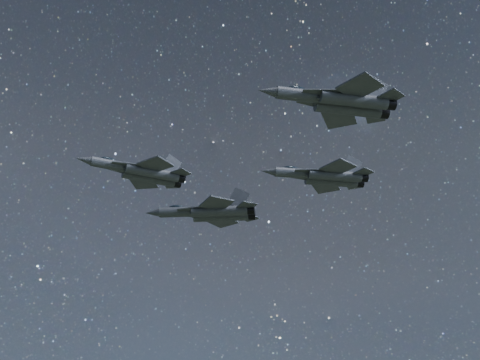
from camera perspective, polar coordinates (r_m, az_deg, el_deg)
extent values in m
cylinder|color=#383C46|center=(83.98, -12.55, 1.44)|extent=(7.19, 2.45, 1.49)
cone|color=#383C46|center=(83.39, -15.60, 2.02)|extent=(2.45, 1.64, 1.33)
ellipsoid|color=#1A252F|center=(84.13, -13.26, 2.01)|extent=(2.39, 1.31, 0.73)
cube|color=#383C46|center=(84.86, -9.30, 0.79)|extent=(7.94, 2.50, 1.24)
cylinder|color=#383C46|center=(83.93, -8.89, 0.75)|extent=(8.13, 2.58, 1.49)
cylinder|color=#383C46|center=(85.58, -9.25, 0.22)|extent=(8.13, 2.58, 1.49)
cylinder|color=black|center=(84.99, -6.06, 0.21)|extent=(1.42, 1.53, 1.37)
cylinder|color=black|center=(86.63, -6.47, -0.31)|extent=(1.42, 1.53, 1.37)
cube|color=#383C46|center=(83.08, -11.21, 1.53)|extent=(5.00, 1.31, 0.11)
cube|color=#383C46|center=(85.33, -11.63, 0.79)|extent=(5.03, 2.60, 0.11)
cube|color=#383C46|center=(82.00, -8.57, 1.56)|extent=(5.41, 5.47, 0.19)
cube|color=#383C46|center=(87.63, -9.77, -0.26)|extent=(4.98, 5.22, 0.19)
cube|color=#383C46|center=(83.92, -6.03, 0.71)|extent=(3.19, 3.23, 0.14)
cube|color=#383C46|center=(87.68, -6.95, -0.47)|extent=(2.93, 3.03, 0.14)
cube|color=#383C46|center=(85.19, -6.98, 1.56)|extent=(3.32, 0.54, 3.39)
cube|color=#383C46|center=(87.23, -7.46, 0.89)|extent=(3.26, 0.87, 3.39)
cylinder|color=#383C46|center=(93.81, -5.72, -3.24)|extent=(8.15, 4.45, 1.70)
cone|color=#383C46|center=(94.85, -8.84, -3.31)|extent=(2.99, 2.35, 1.53)
ellipsoid|color=#1A252F|center=(94.36, -6.49, -2.80)|extent=(2.83, 1.99, 0.84)
cube|color=#383C46|center=(92.97, -2.28, -3.17)|extent=(8.94, 4.69, 1.42)
cylinder|color=#383C46|center=(91.74, -2.09, -3.18)|extent=(9.17, 4.83, 1.70)
cylinder|color=#383C46|center=(93.73, -1.94, -3.70)|extent=(9.17, 4.83, 1.70)
cylinder|color=black|center=(91.32, 1.04, -3.08)|extent=(1.88, 1.97, 1.57)
cylinder|color=black|center=(93.33, 1.13, -3.61)|extent=(1.88, 1.97, 1.57)
cube|color=#383C46|center=(92.10, -4.68, -2.92)|extent=(5.45, 4.00, 0.13)
cube|color=#383C46|center=(94.78, -4.41, -3.63)|extent=(5.79, 2.14, 0.13)
cube|color=#383C46|center=(89.47, -2.42, -2.40)|extent=(4.98, 5.41, 0.22)
cube|color=#383C46|center=(96.24, -1.90, -4.18)|extent=(6.24, 6.14, 0.22)
cube|color=#383C46|center=(90.14, 0.71, -2.61)|extent=(2.91, 3.09, 0.16)
cube|color=#383C46|center=(94.74, 0.91, -3.82)|extent=(3.70, 3.67, 0.16)
cube|color=#383C46|center=(92.03, -0.13, -1.87)|extent=(3.50, 1.79, 3.88)
cube|color=#383C46|center=(94.51, 0.00, -2.55)|extent=(3.70, 1.22, 3.88)
cylinder|color=#383C46|center=(59.43, 6.76, 8.49)|extent=(6.50, 1.88, 1.35)
cone|color=#383C46|center=(58.42, 2.83, 9.00)|extent=(2.17, 1.38, 1.21)
ellipsoid|color=#1A252F|center=(59.52, 5.76, 9.13)|extent=(2.13, 1.08, 0.67)
cube|color=#383C46|center=(60.79, 10.85, 7.89)|extent=(7.19, 1.89, 1.13)
cylinder|color=#383C46|center=(60.04, 11.49, 7.98)|extent=(7.36, 1.95, 1.35)
cylinder|color=#383C46|center=(61.36, 10.89, 7.10)|extent=(7.36, 1.95, 1.35)
cylinder|color=black|center=(61.56, 14.96, 7.46)|extent=(1.23, 1.34, 1.25)
cylinder|color=black|center=(62.85, 14.29, 6.61)|extent=(1.23, 1.34, 1.25)
cube|color=#383C46|center=(58.92, 8.57, 8.84)|extent=(4.59, 2.14, 0.10)
cube|color=#383C46|center=(60.72, 7.85, 7.61)|extent=(4.58, 1.43, 0.10)
cube|color=#383C46|center=(58.53, 12.08, 9.25)|extent=(4.63, 4.82, 0.17)
cube|color=#383C46|center=(63.00, 10.05, 6.25)|extent=(4.87, 4.95, 0.17)
cube|color=#383C46|center=(60.69, 15.09, 8.21)|extent=(2.73, 2.81, 0.13)
cube|color=#383C46|center=(63.65, 13.58, 6.26)|extent=(2.87, 2.92, 0.13)
cube|color=#383C46|center=(61.73, 13.62, 9.03)|extent=(2.99, 0.63, 3.08)
cube|color=#383C46|center=(63.33, 12.83, 7.94)|extent=(3.02, 0.45, 3.08)
cylinder|color=#383C46|center=(83.86, 5.93, 0.68)|extent=(7.18, 2.43, 1.48)
cone|color=#383C46|center=(82.93, 2.87, 0.89)|extent=(2.44, 1.63, 1.33)
ellipsoid|color=#1A252F|center=(83.93, 5.15, 1.17)|extent=(2.38, 1.30, 0.73)
cube|color=#383C46|center=(85.11, 9.17, 0.43)|extent=(7.92, 2.48, 1.24)
cylinder|color=#383C46|center=(84.22, 9.62, 0.44)|extent=(8.12, 2.56, 1.48)
cylinder|color=#383C46|center=(85.84, 9.25, -0.12)|extent=(8.12, 2.56, 1.48)
cylinder|color=black|center=(85.60, 12.42, 0.25)|extent=(1.41, 1.53, 1.37)
cylinder|color=black|center=(87.20, 12.00, -0.30)|extent=(1.41, 1.53, 1.37)
cube|color=#383C46|center=(83.12, 7.29, 0.93)|extent=(5.02, 2.59, 0.11)
cube|color=#383C46|center=(85.32, 6.85, 0.15)|extent=(5.00, 1.32, 0.11)
cube|color=#383C46|center=(82.33, 9.95, 1.28)|extent=(4.97, 5.21, 0.19)
cube|color=#383C46|center=(87.83, 8.70, -0.65)|extent=(5.40, 5.46, 0.19)
cube|color=#383C46|center=(84.53, 12.44, 0.75)|extent=(2.92, 3.03, 0.14)
cube|color=#383C46|center=(88.19, 11.50, -0.52)|extent=(3.19, 3.22, 0.14)
cube|color=#383C46|center=(85.68, 11.34, 1.47)|extent=(3.26, 0.87, 3.39)
cube|color=#383C46|center=(87.67, 10.85, 0.76)|extent=(3.32, 0.54, 3.39)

